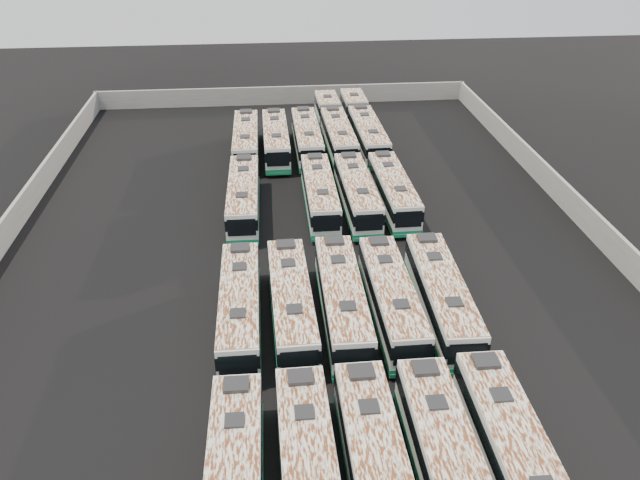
# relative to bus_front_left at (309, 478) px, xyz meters

# --- Properties ---
(ground) EXTENTS (140.00, 140.00, 0.00)m
(ground) POSITION_rel_bus_front_left_xyz_m (1.31, 20.84, -1.65)
(ground) COLOR black
(ground) RESTS_ON ground
(perimeter_wall) EXTENTS (45.20, 73.20, 2.20)m
(perimeter_wall) POSITION_rel_bus_front_left_xyz_m (1.31, 20.84, -0.55)
(perimeter_wall) COLOR slate
(perimeter_wall) RESTS_ON ground
(bus_front_left) EXTENTS (2.55, 11.48, 3.23)m
(bus_front_left) POSITION_rel_bus_front_left_xyz_m (0.00, 0.00, 0.00)
(bus_front_left) COLOR silver
(bus_front_left) RESTS_ON ground
(bus_front_center) EXTENTS (2.52, 11.59, 3.26)m
(bus_front_center) POSITION_rel_bus_front_left_xyz_m (2.97, 0.00, 0.02)
(bus_front_center) COLOR silver
(bus_front_center) RESTS_ON ground
(bus_front_right) EXTENTS (2.48, 11.62, 3.27)m
(bus_front_right) POSITION_rel_bus_front_left_xyz_m (6.13, -0.05, 0.02)
(bus_front_right) COLOR silver
(bus_front_right) RESTS_ON ground
(bus_front_far_right) EXTENTS (2.57, 11.71, 3.30)m
(bus_front_far_right) POSITION_rel_bus_front_left_xyz_m (9.25, 0.12, 0.03)
(bus_front_far_right) COLOR silver
(bus_front_far_right) RESTS_ON ground
(bus_midfront_far_left) EXTENTS (2.39, 11.22, 3.16)m
(bus_midfront_far_left) POSITION_rel_bus_front_left_xyz_m (-3.20, 12.84, -0.04)
(bus_midfront_far_left) COLOR silver
(bus_midfront_far_left) RESTS_ON ground
(bus_midfront_left) EXTENTS (2.66, 11.37, 3.19)m
(bus_midfront_left) POSITION_rel_bus_front_left_xyz_m (-0.08, 12.92, -0.02)
(bus_midfront_left) COLOR silver
(bus_midfront_left) RESTS_ON ground
(bus_midfront_center) EXTENTS (2.53, 11.58, 3.26)m
(bus_midfront_center) POSITION_rel_bus_front_left_xyz_m (3.04, 12.89, 0.01)
(bus_midfront_center) COLOR silver
(bus_midfront_center) RESTS_ON ground
(bus_midfront_right) EXTENTS (2.46, 11.26, 3.17)m
(bus_midfront_right) POSITION_rel_bus_front_left_xyz_m (6.11, 12.84, -0.03)
(bus_midfront_right) COLOR silver
(bus_midfront_right) RESTS_ON ground
(bus_midfront_far_right) EXTENTS (2.73, 11.56, 3.24)m
(bus_midfront_far_right) POSITION_rel_bus_front_left_xyz_m (9.24, 12.71, 0.01)
(bus_midfront_far_right) COLOR silver
(bus_midfront_far_right) RESTS_ON ground
(bus_midback_far_left) EXTENTS (2.56, 11.52, 3.24)m
(bus_midback_far_left) POSITION_rel_bus_front_left_xyz_m (-3.17, 27.99, 0.01)
(bus_midback_far_left) COLOR silver
(bus_midback_far_left) RESTS_ON ground
(bus_midback_center) EXTENTS (2.39, 11.22, 3.16)m
(bus_midback_center) POSITION_rel_bus_front_left_xyz_m (3.08, 28.01, -0.03)
(bus_midback_center) COLOR silver
(bus_midback_center) RESTS_ON ground
(bus_midback_right) EXTENTS (2.59, 11.38, 3.20)m
(bus_midback_right) POSITION_rel_bus_front_left_xyz_m (6.16, 27.84, -0.02)
(bus_midback_right) COLOR silver
(bus_midback_right) RESTS_ON ground
(bus_midback_far_right) EXTENTS (2.52, 11.19, 3.14)m
(bus_midback_far_right) POSITION_rel_bus_front_left_xyz_m (9.22, 28.04, -0.04)
(bus_midback_far_right) COLOR silver
(bus_midback_far_right) RESTS_ON ground
(bus_back_far_left) EXTENTS (2.47, 11.37, 3.20)m
(bus_back_far_left) POSITION_rel_bus_front_left_xyz_m (-3.08, 40.65, -0.01)
(bus_back_far_left) COLOR silver
(bus_back_far_left) RESTS_ON ground
(bus_back_left) EXTENTS (2.47, 11.42, 3.21)m
(bus_back_left) POSITION_rel_bus_front_left_xyz_m (-0.13, 40.65, -0.01)
(bus_back_left) COLOR silver
(bus_back_left) RESTS_ON ground
(bus_back_center) EXTENTS (2.49, 11.51, 3.24)m
(bus_back_center) POSITION_rel_bus_front_left_xyz_m (3.00, 40.82, 0.01)
(bus_back_center) COLOR silver
(bus_back_center) RESTS_ON ground
(bus_back_right) EXTENTS (2.72, 17.67, 3.20)m
(bus_back_right) POSITION_rel_bus_front_left_xyz_m (6.13, 43.83, -0.02)
(bus_back_right) COLOR silver
(bus_back_right) RESTS_ON ground
(bus_back_far_right) EXTENTS (2.66, 18.01, 3.26)m
(bus_back_far_right) POSITION_rel_bus_front_left_xyz_m (9.14, 43.90, 0.02)
(bus_back_far_right) COLOR silver
(bus_back_far_right) RESTS_ON ground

